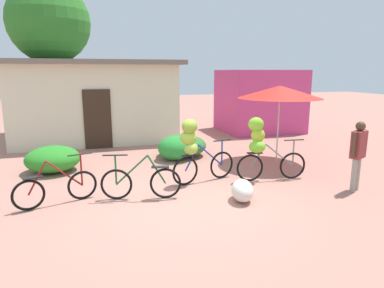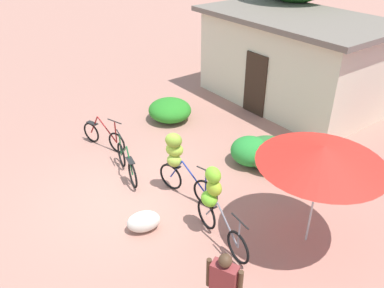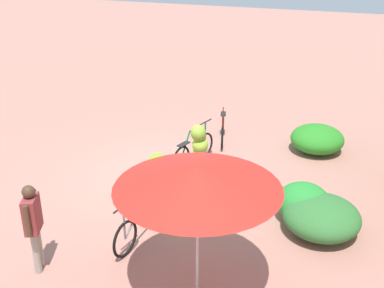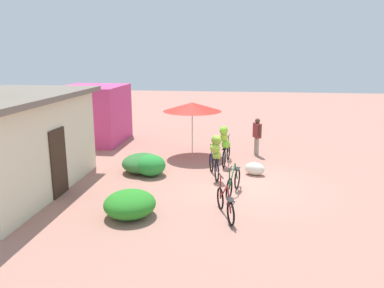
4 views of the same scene
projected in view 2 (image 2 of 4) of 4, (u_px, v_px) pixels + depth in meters
The scene contains 12 objects.
ground_plane at pixel (133, 195), 9.21m from camera, with size 60.00×60.00×0.00m, color #AB7464.
building_low at pixel (291, 59), 13.11m from camera, with size 6.22×3.71×2.97m.
hedge_bush_front_left at pixel (170, 110), 12.42m from camera, with size 1.39×1.34×0.68m, color #2A8424.
hedge_bush_front_right at pixel (250, 151), 10.22m from camera, with size 1.04×1.02×0.73m, color #288C34.
hedge_bush_mid at pixel (270, 153), 10.21m from camera, with size 1.46×1.41×0.66m, color #317133.
market_umbrella at pixel (322, 155), 6.92m from camera, with size 2.35×2.35×2.20m.
bicycle_leftmost at pixel (104, 136), 10.95m from camera, with size 1.56×0.55×0.97m.
bicycle_near_pile at pixel (127, 163), 9.72m from camera, with size 1.62×0.41×0.96m.
bicycle_center_loaded at pixel (178, 160), 8.86m from camera, with size 1.66×0.57×1.54m.
bicycle_by_shop at pixel (215, 201), 7.64m from camera, with size 1.75×0.46×1.54m.
produce_sack at pixel (144, 221), 8.08m from camera, with size 0.70×0.44×0.44m, color silver.
person_vendor at pixel (224, 285), 5.82m from camera, with size 0.53×0.35×1.54m.
Camera 2 is at (6.71, -3.28, 5.69)m, focal length 36.64 mm.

